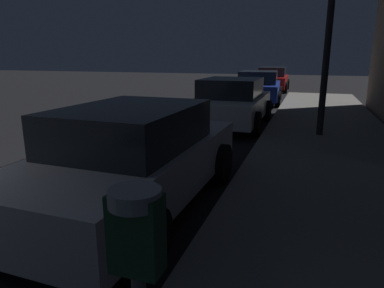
{
  "coord_description": "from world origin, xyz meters",
  "views": [
    {
      "loc": [
        5.06,
        -1.74,
        2.07
      ],
      "look_at": [
        4.22,
        0.76,
        1.39
      ],
      "focal_mm": 32.14,
      "sensor_mm": 36.0,
      "label": 1
    }
  ],
  "objects_px": {
    "car_red": "(272,79)",
    "parking_meter": "(138,280)",
    "car_silver": "(134,158)",
    "car_blue": "(258,87)",
    "car_white": "(231,102)"
  },
  "relations": [
    {
      "from": "car_white",
      "to": "car_blue",
      "type": "relative_size",
      "value": 0.97
    },
    {
      "from": "car_silver",
      "to": "car_red",
      "type": "distance_m",
      "value": 17.93
    },
    {
      "from": "parking_meter",
      "to": "car_silver",
      "type": "distance_m",
      "value": 3.52
    },
    {
      "from": "parking_meter",
      "to": "car_blue",
      "type": "xyz_separation_m",
      "value": [
        -1.66,
        14.95,
        -0.54
      ]
    },
    {
      "from": "car_red",
      "to": "parking_meter",
      "type": "bearing_deg",
      "value": -85.46
    },
    {
      "from": "car_silver",
      "to": "car_blue",
      "type": "distance_m",
      "value": 11.9
    },
    {
      "from": "car_blue",
      "to": "car_red",
      "type": "bearing_deg",
      "value": 90.02
    },
    {
      "from": "parking_meter",
      "to": "car_silver",
      "type": "height_order",
      "value": "parking_meter"
    },
    {
      "from": "car_blue",
      "to": "car_red",
      "type": "relative_size",
      "value": 0.94
    },
    {
      "from": "parking_meter",
      "to": "car_silver",
      "type": "bearing_deg",
      "value": 118.66
    },
    {
      "from": "parking_meter",
      "to": "car_red",
      "type": "height_order",
      "value": "parking_meter"
    },
    {
      "from": "parking_meter",
      "to": "car_red",
      "type": "relative_size",
      "value": 0.33
    },
    {
      "from": "car_white",
      "to": "car_red",
      "type": "height_order",
      "value": "same"
    },
    {
      "from": "car_silver",
      "to": "car_blue",
      "type": "xyz_separation_m",
      "value": [
        0.0,
        11.9,
        0.01
      ]
    },
    {
      "from": "parking_meter",
      "to": "car_white",
      "type": "distance_m",
      "value": 9.42
    }
  ]
}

